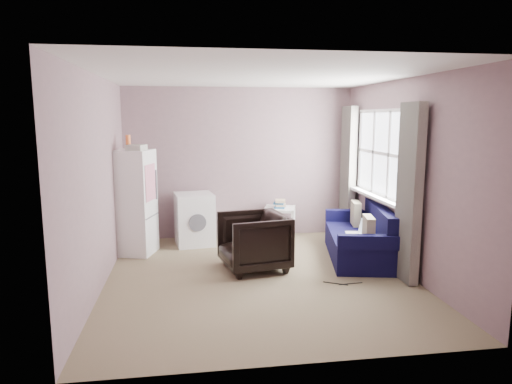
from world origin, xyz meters
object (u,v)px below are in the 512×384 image
(armchair, at_px, (254,239))
(sofa, at_px, (361,239))
(washing_machine, at_px, (194,218))
(fridge, at_px, (134,202))
(side_table, at_px, (280,221))

(armchair, bearing_deg, sofa, 88.00)
(washing_machine, distance_m, sofa, 2.61)
(fridge, xyz_separation_m, sofa, (3.24, -0.72, -0.51))
(armchair, relative_size, sofa, 0.46)
(washing_machine, xyz_separation_m, sofa, (2.36, -1.09, -0.15))
(armchair, xyz_separation_m, fridge, (-1.64, 0.97, 0.37))
(fridge, distance_m, side_table, 2.37)
(washing_machine, height_order, side_table, washing_machine)
(fridge, xyz_separation_m, side_table, (2.28, 0.46, -0.47))
(sofa, bearing_deg, side_table, 140.78)
(side_table, bearing_deg, armchair, -114.20)
(sofa, bearing_deg, armchair, -159.47)
(fridge, relative_size, washing_machine, 2.14)
(armchair, relative_size, fridge, 0.48)
(washing_machine, bearing_deg, fridge, -165.52)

